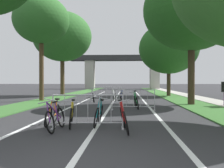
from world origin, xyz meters
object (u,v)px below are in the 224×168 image
object	(u,v)px
tree_right_pine_near	(191,10)
crowd_barrier_nearest	(88,112)
tree_left_oak_mid	(62,37)
tree_right_maple_mid	(169,49)
bicycle_teal_3	(99,114)
tree_left_oak_near	(41,20)
bicycle_yellow_2	(72,115)
bicycle_orange_7	(53,114)
crowd_barrier_second	(133,100)
bicycle_white_4	(113,97)
bicycle_silver_1	(93,97)
bicycle_red_5	(124,119)
bicycle_green_6	(136,102)
crowd_barrier_third	(107,95)
bicycle_blue_0	(121,96)
bicycle_purple_8	(56,118)

from	to	relation	value
tree_right_pine_near	crowd_barrier_nearest	xyz separation A→B (m)	(-5.15, -8.04, -5.31)
tree_left_oak_mid	tree_right_maple_mid	size ratio (longest dim) A/B	1.19
tree_left_oak_mid	tree_right_maple_mid	world-z (taller)	tree_left_oak_mid
bicycle_teal_3	tree_left_oak_near	bearing A→B (deg)	-60.10
bicycle_yellow_2	bicycle_orange_7	size ratio (longest dim) A/B	1.08
bicycle_teal_3	tree_right_maple_mid	bearing A→B (deg)	-104.88
crowd_barrier_second	tree_left_oak_near	bearing A→B (deg)	140.57
crowd_barrier_second	bicycle_white_4	distance (m)	4.83
crowd_barrier_nearest	bicycle_teal_3	size ratio (longest dim) A/B	1.36
tree_right_pine_near	bicycle_silver_1	xyz separation A→B (m)	(-6.31, 1.75, -5.46)
tree_right_pine_near	bicycle_white_4	distance (m)	7.53
bicycle_yellow_2	bicycle_red_5	bearing A→B (deg)	145.28
bicycle_white_4	bicycle_green_6	xyz separation A→B (m)	(1.42, -4.07, -0.00)
tree_right_maple_mid	bicycle_green_6	bearing A→B (deg)	-107.23
crowd_barrier_nearest	bicycle_green_6	xyz separation A→B (m)	(1.69, 5.71, -0.15)
bicycle_yellow_2	bicycle_white_4	size ratio (longest dim) A/B	1.02
tree_right_maple_mid	bicycle_teal_3	world-z (taller)	tree_right_maple_mid
crowd_barrier_third	bicycle_yellow_2	world-z (taller)	crowd_barrier_third
tree_left_oak_mid	crowd_barrier_third	bearing A→B (deg)	-55.53
crowd_barrier_second	bicycle_blue_0	world-z (taller)	crowd_barrier_second
tree_right_pine_near	tree_right_maple_mid	size ratio (longest dim) A/B	1.16
bicycle_green_6	bicycle_orange_7	world-z (taller)	bicycle_green_6
tree_right_pine_near	bicycle_green_6	world-z (taller)	tree_right_pine_near
tree_left_oak_near	tree_right_maple_mid	size ratio (longest dim) A/B	1.07
tree_left_oak_near	crowd_barrier_third	world-z (taller)	tree_left_oak_near
tree_right_pine_near	crowd_barrier_third	distance (m)	7.88
tree_left_oak_near	bicycle_orange_7	distance (m)	12.11
crowd_barrier_third	bicycle_purple_8	world-z (taller)	crowd_barrier_third
bicycle_white_4	bicycle_yellow_2	bearing A→B (deg)	-108.64
bicycle_blue_0	bicycle_red_5	world-z (taller)	bicycle_red_5
bicycle_yellow_2	tree_right_pine_near	bearing A→B (deg)	-136.26
crowd_barrier_nearest	bicycle_red_5	size ratio (longest dim) A/B	1.28
crowd_barrier_nearest	bicycle_silver_1	bearing A→B (deg)	96.75
tree_right_pine_near	crowd_barrier_third	world-z (taller)	tree_right_pine_near
bicycle_orange_7	bicycle_green_6	bearing A→B (deg)	-120.81
crowd_barrier_nearest	bicycle_silver_1	distance (m)	9.86
crowd_barrier_second	bicycle_red_5	xyz separation A→B (m)	(-0.41, -5.55, -0.14)
tree_left_oak_mid	bicycle_red_5	world-z (taller)	tree_left_oak_mid
tree_left_oak_mid	bicycle_silver_1	xyz separation A→B (m)	(4.25, -7.97, -5.67)
bicycle_silver_1	bicycle_red_5	size ratio (longest dim) A/B	0.97
crowd_barrier_nearest	bicycle_white_4	size ratio (longest dim) A/B	1.30
crowd_barrier_nearest	bicycle_yellow_2	xyz separation A→B (m)	(-0.58, 0.37, -0.16)
crowd_barrier_nearest	crowd_barrier_second	world-z (taller)	same
bicycle_green_6	bicycle_orange_7	xyz separation A→B (m)	(-2.95, -5.18, -0.00)
tree_right_pine_near	crowd_barrier_second	distance (m)	7.07
bicycle_green_6	crowd_barrier_nearest	bearing A→B (deg)	-110.76
tree_right_pine_near	bicycle_orange_7	xyz separation A→B (m)	(-6.41, -7.51, -5.46)
crowd_barrier_second	bicycle_yellow_2	bearing A→B (deg)	-113.90
bicycle_purple_8	bicycle_yellow_2	bearing A→B (deg)	-111.51
tree_right_maple_mid	crowd_barrier_nearest	xyz separation A→B (m)	(-5.32, -17.42, -4.19)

